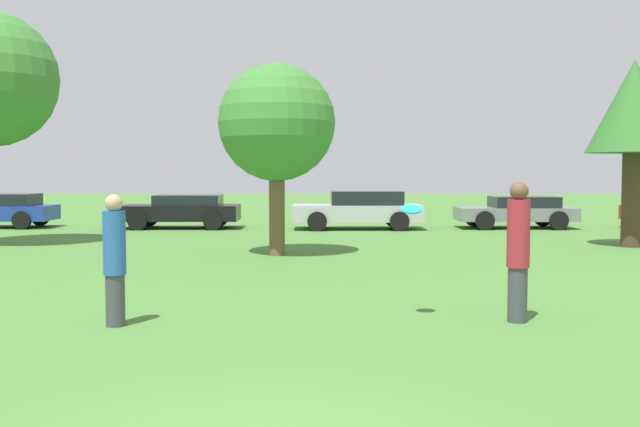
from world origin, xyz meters
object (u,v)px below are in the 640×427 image
parked_car_black (182,210)px  frisbee (411,209)px  person_thrower (115,259)px  parked_car_grey (517,211)px  parked_car_silver (359,209)px  person_catcher (518,250)px  tree_1 (277,124)px  tree_2 (634,110)px

parked_car_black → frisbee: bearing=110.7°
person_thrower → parked_car_black: size_ratio=0.41×
person_thrower → parked_car_black: person_thrower is taller
parked_car_grey → parked_car_silver: bearing=3.3°
person_catcher → parked_car_black: 18.05m
tree_1 → tree_2: 9.78m
frisbee → parked_car_silver: 15.73m
tree_1 → frisbee: bearing=-71.8°
frisbee → parked_car_grey: size_ratio=0.07×
frisbee → tree_2: 12.24m
parked_car_grey → frisbee: bearing=69.3°
tree_1 → tree_2: size_ratio=0.92×
frisbee → parked_car_grey: frisbee is taller
tree_2 → parked_car_silver: size_ratio=1.10×
person_catcher → parked_car_black: (-8.10, 16.12, -0.35)m
person_catcher → tree_1: 9.05m
frisbee → parked_car_black: bearing=112.6°
tree_2 → parked_car_grey: bearing=103.1°
person_thrower → parked_car_grey: size_ratio=0.42×
person_thrower → parked_car_silver: size_ratio=0.38×
frisbee → parked_car_black: (-6.65, 15.94, -0.89)m
parked_car_silver → parked_car_grey: 5.77m
parked_car_black → person_thrower: bearing=97.1°
parked_car_grey → person_thrower: bearing=58.5°
person_thrower → parked_car_black: 16.72m
parked_car_black → parked_car_silver: bearing=176.0°
tree_2 → frisbee: bearing=-125.6°
tree_2 → parked_car_black: (-13.67, 6.15, -3.06)m
person_thrower → frisbee: bearing=4.0°
person_catcher → frisbee: (-1.45, 0.18, 0.54)m
parked_car_silver → person_thrower: bearing=74.9°
person_thrower → person_catcher: (5.46, 0.38, 0.09)m
person_catcher → parked_car_grey: size_ratio=0.45×
person_catcher → parked_car_black: size_ratio=0.45×
frisbee → parked_car_silver: size_ratio=0.06×
tree_1 → parked_car_black: tree_1 is taller
person_catcher → tree_2: bearing=-123.2°
parked_car_black → tree_2: bearing=153.8°
person_catcher → parked_car_black: person_catcher is taller
parked_car_black → parked_car_silver: size_ratio=0.93×
frisbee → tree_2: (7.02, 9.79, 2.17)m
parked_car_silver → tree_2: bearing=138.8°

